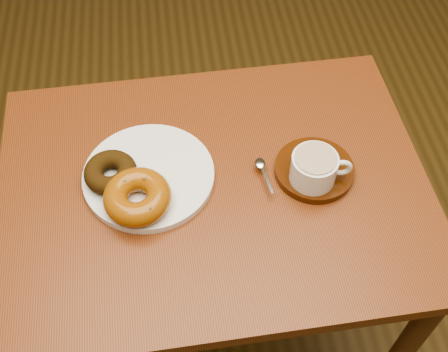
{
  "coord_description": "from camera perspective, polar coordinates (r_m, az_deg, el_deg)",
  "views": [
    {
      "loc": [
        -0.24,
        -0.42,
        1.65
      ],
      "look_at": [
        -0.16,
        0.21,
        0.79
      ],
      "focal_mm": 45.0,
      "sensor_mm": 36.0,
      "label": 1
    }
  ],
  "objects": [
    {
      "name": "teaspoon",
      "position": [
        1.08,
        3.82,
        0.99
      ],
      "size": [
        0.02,
        0.09,
        0.01
      ],
      "rotation": [
        0.0,
        0.0,
        0.16
      ],
      "color": "silver",
      "rests_on": "saucer"
    },
    {
      "name": "coffee_cup",
      "position": [
        1.05,
        9.2,
        0.82
      ],
      "size": [
        0.12,
        0.09,
        0.06
      ],
      "rotation": [
        0.0,
        0.0,
        -0.13
      ],
      "color": "white",
      "rests_on": "saucer"
    },
    {
      "name": "donut_caramel",
      "position": [
        1.03,
        -8.81,
        -2.1
      ],
      "size": [
        0.13,
        0.13,
        0.05
      ],
      "rotation": [
        0.0,
        0.0,
        0.01
      ],
      "color": "#955310",
      "rests_on": "donut_plate"
    },
    {
      "name": "donut_cinnamon",
      "position": [
        1.07,
        -11.45,
        0.36
      ],
      "size": [
        0.11,
        0.11,
        0.04
      ],
      "primitive_type": "torus",
      "rotation": [
        0.0,
        0.0,
        -0.16
      ],
      "color": "#34200A",
      "rests_on": "donut_plate"
    },
    {
      "name": "cafe_table",
      "position": [
        1.18,
        -0.97,
        -4.27
      ],
      "size": [
        0.84,
        0.64,
        0.77
      ],
      "rotation": [
        0.0,
        0.0,
        0.03
      ],
      "color": "brown",
      "rests_on": "ground"
    },
    {
      "name": "saucer",
      "position": [
        1.1,
        9.15,
        0.63
      ],
      "size": [
        0.2,
        0.2,
        0.02
      ],
      "primitive_type": "cylinder",
      "rotation": [
        0.0,
        0.0,
        0.35
      ],
      "color": "#3C1A08",
      "rests_on": "cafe_table"
    },
    {
      "name": "donut_plate",
      "position": [
        1.09,
        -7.65,
        0.02
      ],
      "size": [
        0.29,
        0.29,
        0.02
      ],
      "primitive_type": "cylinder",
      "rotation": [
        0.0,
        0.0,
        0.17
      ],
      "color": "white",
      "rests_on": "cafe_table"
    }
  ]
}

